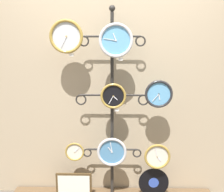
# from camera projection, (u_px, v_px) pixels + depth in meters

# --- Properties ---
(shop_wall) EXTENTS (4.40, 0.04, 2.80)m
(shop_wall) POSITION_uv_depth(u_px,v_px,m) (112.00, 71.00, 2.81)
(shop_wall) COLOR tan
(shop_wall) RESTS_ON ground_plane
(display_stand) EXTENTS (0.76, 0.36, 2.05)m
(display_stand) POSITION_uv_depth(u_px,v_px,m) (112.00, 137.00, 2.77)
(display_stand) COLOR #282623
(display_stand) RESTS_ON ground_plane
(clock_top_left) EXTENTS (0.33, 0.04, 0.33)m
(clock_top_left) POSITION_uv_depth(u_px,v_px,m) (66.00, 36.00, 2.50)
(clock_top_left) COLOR silver
(clock_top_center) EXTENTS (0.33, 0.04, 0.33)m
(clock_top_center) POSITION_uv_depth(u_px,v_px,m) (116.00, 40.00, 2.48)
(clock_top_center) COLOR #60A8DB
(clock_middle_center) EXTENTS (0.26, 0.04, 0.26)m
(clock_middle_center) POSITION_uv_depth(u_px,v_px,m) (113.00, 96.00, 2.60)
(clock_middle_center) COLOR black
(clock_middle_right) EXTENTS (0.28, 0.04, 0.28)m
(clock_middle_right) POSITION_uv_depth(u_px,v_px,m) (159.00, 94.00, 2.58)
(clock_middle_right) COLOR #60A8DB
(clock_bottom_left) EXTENTS (0.20, 0.04, 0.20)m
(clock_bottom_left) POSITION_uv_depth(u_px,v_px,m) (75.00, 152.00, 2.73)
(clock_bottom_left) COLOR silver
(clock_bottom_center) EXTENTS (0.30, 0.04, 0.30)m
(clock_bottom_center) POSITION_uv_depth(u_px,v_px,m) (112.00, 152.00, 2.68)
(clock_bottom_center) COLOR #4C84B2
(clock_bottom_right) EXTENTS (0.27, 0.04, 0.27)m
(clock_bottom_right) POSITION_uv_depth(u_px,v_px,m) (157.00, 156.00, 2.68)
(clock_bottom_right) COLOR silver
(vinyl_record) EXTENTS (0.32, 0.01, 0.32)m
(vinyl_record) POSITION_uv_depth(u_px,v_px,m) (154.00, 183.00, 2.80)
(vinyl_record) COLOR black
(vinyl_record) RESTS_ON low_shelf
(picture_frame) EXTENTS (0.38, 0.02, 0.28)m
(picture_frame) POSITION_uv_depth(u_px,v_px,m) (74.00, 186.00, 2.78)
(picture_frame) COLOR #4C381E
(picture_frame) RESTS_ON low_shelf
(price_tag_upper) EXTENTS (0.04, 0.00, 0.03)m
(price_tag_upper) POSITION_uv_depth(u_px,v_px,m) (71.00, 55.00, 2.53)
(price_tag_upper) COLOR white
(price_tag_mid) EXTENTS (0.04, 0.00, 0.03)m
(price_tag_mid) POSITION_uv_depth(u_px,v_px,m) (121.00, 59.00, 2.51)
(price_tag_mid) COLOR white
(price_tag_lower) EXTENTS (0.04, 0.00, 0.03)m
(price_tag_lower) POSITION_uv_depth(u_px,v_px,m) (117.00, 110.00, 2.63)
(price_tag_lower) COLOR white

